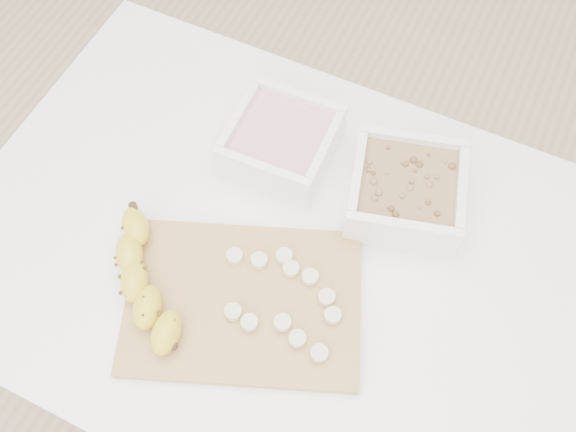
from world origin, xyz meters
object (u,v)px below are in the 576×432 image
at_px(bowl_granola, 406,191).
at_px(cutting_board, 243,302).
at_px(bowl_yogurt, 281,142).
at_px(banana, 146,282).
at_px(table, 280,275).

height_order(bowl_granola, cutting_board, bowl_granola).
bearing_deg(bowl_yogurt, banana, -103.24).
bearing_deg(bowl_granola, cutting_board, -120.25).
xyz_separation_m(bowl_yogurt, bowl_granola, (0.21, -0.00, 0.00)).
relative_size(table, bowl_yogurt, 5.96).
distance_m(table, bowl_granola, 0.25).
xyz_separation_m(cutting_board, banana, (-0.13, -0.04, 0.03)).
xyz_separation_m(bowl_yogurt, banana, (-0.07, -0.30, -0.00)).
bearing_deg(cutting_board, table, 84.40).
bearing_deg(bowl_yogurt, cutting_board, -76.34).
height_order(bowl_yogurt, cutting_board, bowl_yogurt).
relative_size(bowl_granola, banana, 0.90).
distance_m(bowl_yogurt, cutting_board, 0.27).
bearing_deg(bowl_granola, banana, -133.46).
distance_m(table, cutting_board, 0.14).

